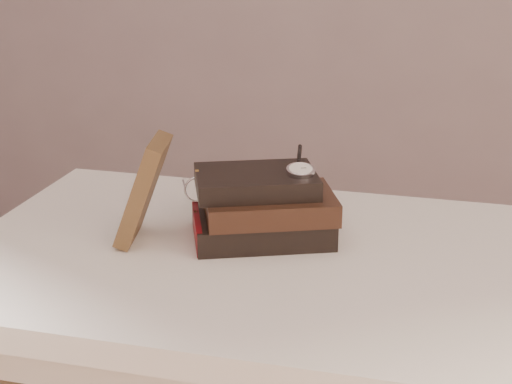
# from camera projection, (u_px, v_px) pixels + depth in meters

# --- Properties ---
(table) EXTENTS (1.00, 0.60, 0.75)m
(table) POSITION_uv_depth(u_px,v_px,m) (287.00, 309.00, 1.18)
(table) COLOR white
(table) RESTS_ON ground
(book_stack) EXTENTS (0.25, 0.21, 0.11)m
(book_stack) POSITION_uv_depth(u_px,v_px,m) (263.00, 208.00, 1.20)
(book_stack) COLOR black
(book_stack) RESTS_ON table
(journal) EXTENTS (0.10, 0.12, 0.17)m
(journal) POSITION_uv_depth(u_px,v_px,m) (143.00, 190.00, 1.18)
(journal) COLOR #412B19
(journal) RESTS_ON table
(pocket_watch) EXTENTS (0.06, 0.15, 0.02)m
(pocket_watch) POSITION_uv_depth(u_px,v_px,m) (300.00, 168.00, 1.18)
(pocket_watch) COLOR silver
(pocket_watch) RESTS_ON book_stack
(eyeglasses) EXTENTS (0.12, 0.13, 0.04)m
(eyeglasses) POSITION_uv_depth(u_px,v_px,m) (211.00, 188.00, 1.25)
(eyeglasses) COLOR silver
(eyeglasses) RESTS_ON book_stack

